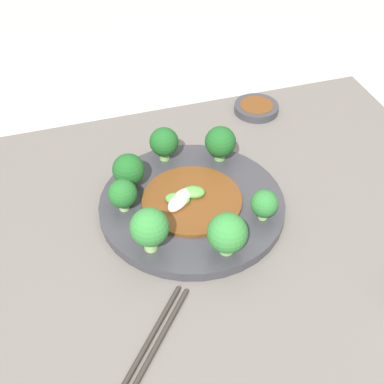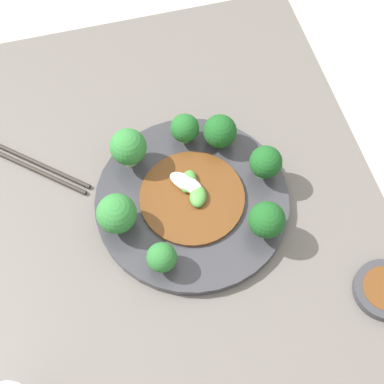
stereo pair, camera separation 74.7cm
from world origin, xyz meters
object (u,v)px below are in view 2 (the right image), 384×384
at_px(broccoli_southeast, 162,258).
at_px(plate, 192,201).
at_px(broccoli_southwest, 128,147).
at_px(chopsticks, 24,161).
at_px(stirfry_center, 191,194).
at_px(broccoli_north, 266,162).
at_px(broccoli_northwest, 220,131).
at_px(broccoli_south, 117,214).
at_px(broccoli_northeast, 267,220).
at_px(broccoli_west, 185,128).

bearing_deg(broccoli_southeast, plate, 144.10).
bearing_deg(broccoli_southwest, chopsticks, -107.88).
xyz_separation_m(stirfry_center, chopsticks, (-0.14, -0.24, -0.02)).
relative_size(broccoli_north, stirfry_center, 0.38).
bearing_deg(broccoli_north, broccoli_northwest, -145.30).
distance_m(broccoli_north, stirfry_center, 0.12).
distance_m(broccoli_north, chopsticks, 0.39).
distance_m(broccoli_northwest, broccoli_south, 0.21).
bearing_deg(broccoli_northeast, broccoli_west, -158.48).
distance_m(broccoli_northwest, broccoli_southeast, 0.22).
bearing_deg(broccoli_northwest, stirfry_center, -39.37).
height_order(broccoli_southeast, broccoli_south, broccoli_south).
bearing_deg(broccoli_northwest, broccoli_southeast, -36.98).
relative_size(broccoli_northeast, stirfry_center, 0.40).
xyz_separation_m(broccoli_west, stirfry_center, (0.10, -0.02, -0.03)).
relative_size(broccoli_southwest, broccoli_southeast, 1.41).
height_order(broccoli_northeast, broccoli_west, broccoli_northeast).
relative_size(broccoli_northeast, broccoli_west, 1.16).
bearing_deg(broccoli_north, stirfry_center, -85.60).
distance_m(broccoli_north, broccoli_southeast, 0.21).
distance_m(broccoli_north, broccoli_south, 0.23).
bearing_deg(broccoli_northwest, broccoli_southwest, -90.30).
xyz_separation_m(broccoli_south, chopsticks, (-0.16, -0.13, -0.05)).
bearing_deg(broccoli_southeast, broccoli_northwest, 143.02).
distance_m(plate, broccoli_south, 0.12).
relative_size(stirfry_center, chopsticks, 0.82).
bearing_deg(broccoli_northwest, broccoli_south, -60.80).
height_order(plate, broccoli_southeast, broccoli_southeast).
xyz_separation_m(broccoli_northeast, broccoli_south, (-0.06, -0.20, 0.00)).
distance_m(plate, stirfry_center, 0.01).
distance_m(broccoli_south, stirfry_center, 0.12).
height_order(plate, broccoli_south, broccoli_south).
bearing_deg(broccoli_west, broccoli_southeast, -22.72).
height_order(broccoli_northwest, broccoli_west, broccoli_northwest).
relative_size(plate, stirfry_center, 1.85).
bearing_deg(broccoli_northeast, chopsticks, -123.35).
height_order(broccoli_north, broccoli_south, broccoli_south).
height_order(broccoli_northwest, broccoli_southeast, broccoli_northwest).
xyz_separation_m(broccoli_north, broccoli_southeast, (0.11, -0.18, -0.01)).
relative_size(plate, broccoli_northwest, 4.97).
height_order(broccoli_west, broccoli_south, broccoli_south).
height_order(broccoli_northwest, chopsticks, broccoli_northwest).
distance_m(broccoli_north, broccoli_northeast, 0.10).
relative_size(broccoli_southwest, chopsticks, 0.37).
relative_size(broccoli_southeast, stirfry_center, 0.32).
height_order(broccoli_south, chopsticks, broccoli_south).
xyz_separation_m(broccoli_southwest, stirfry_center, (0.08, 0.08, -0.04)).
bearing_deg(broccoli_northeast, plate, -131.40).
bearing_deg(stirfry_center, broccoli_northeast, 47.17).
bearing_deg(broccoli_northeast, stirfry_center, -132.83).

